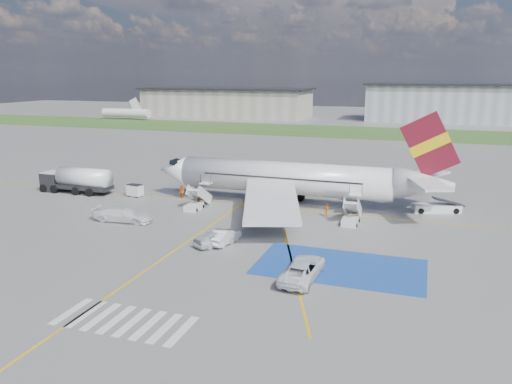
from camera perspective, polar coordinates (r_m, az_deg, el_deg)
ground at (r=48.99m, az=-1.31°, el=-5.46°), size 400.00×400.00×0.00m
grass_strip at (r=140.29m, az=12.34°, el=6.67°), size 400.00×30.00×0.01m
taxiway_line_main at (r=59.89m, az=2.67°, el=-1.92°), size 120.00×0.20×0.01m
taxiway_line_cross at (r=42.63m, az=-12.46°, el=-8.74°), size 0.20×60.00×0.01m
taxiway_line_diag at (r=59.89m, az=2.67°, el=-1.92°), size 20.71×56.45×0.01m
staging_box at (r=42.96m, az=9.54°, el=-8.42°), size 14.00×8.00×0.01m
crosswalk at (r=34.94m, az=-14.81°, el=-14.05°), size 9.00×4.00×0.01m
terminal_west at (r=187.78m, az=-3.36°, el=10.13°), size 60.00×22.00×10.00m
terminal_centre at (r=178.76m, az=20.48°, el=9.47°), size 48.00×18.00×12.00m
airliner at (r=60.58m, az=4.61°, el=1.53°), size 36.81×32.95×11.92m
airstairs_fwd at (r=60.08m, az=-6.95°, el=-1.35°), size 1.90×5.20×3.60m
airstairs_aft at (r=54.80m, az=10.77°, el=-2.95°), size 1.90×5.20×3.60m
fuel_tanker at (r=71.72m, az=-19.80°, el=1.06°), size 10.22×2.89×3.48m
gpu_cart at (r=67.41m, az=-13.66°, el=0.10°), size 2.14×1.55×1.65m
belt_loader at (r=62.10m, az=19.93°, el=-1.76°), size 6.02×3.58×1.74m
car_silver_a at (r=47.27m, az=-4.71°, el=-5.29°), size 3.59×4.49×1.44m
car_silver_b at (r=47.84m, az=-3.66°, el=-5.07°), size 2.11×4.41×1.39m
van_white_a at (r=40.07m, az=5.39°, el=-8.41°), size 2.59×5.38×1.99m
van_white_b at (r=56.42m, az=-15.02°, el=-2.29°), size 5.24×2.36×2.01m
crew_fwd at (r=62.22m, az=-6.70°, el=-0.65°), size 0.69×0.57×1.62m
crew_nose at (r=65.26m, az=-8.49°, el=-0.02°), size 1.03×0.99×1.67m
crew_aft at (r=56.99m, az=8.09°, el=-2.06°), size 0.47×0.93×1.52m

